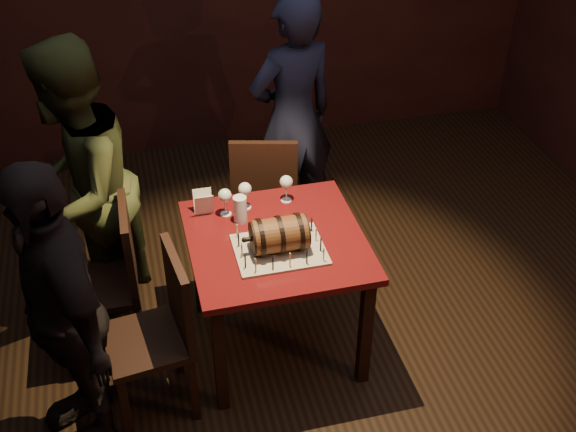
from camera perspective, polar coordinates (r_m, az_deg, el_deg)
The scene contains 16 objects.
room_shell at distance 3.26m, azimuth 1.36°, elevation 6.09°, with size 5.04×5.04×2.80m.
pub_table at distance 3.78m, azimuth -0.93°, elevation -3.08°, with size 0.90×0.90×0.75m.
cake_board at distance 3.63m, azimuth -0.67°, elevation -2.66°, with size 0.45×0.35×0.01m, color #AC9E8B.
barrel_cake at distance 3.57m, azimuth -0.69°, elevation -1.48°, with size 0.33×0.19×0.19m.
birthday_candles at distance 3.60m, azimuth -0.68°, elevation -2.09°, with size 0.40×0.30×0.09m.
wine_glass_left at distance 3.83m, azimuth -5.01°, elevation 1.55°, with size 0.07×0.07×0.16m.
wine_glass_mid at distance 3.87m, azimuth -3.42°, elevation 2.06°, with size 0.07×0.07×0.16m.
wine_glass_right at distance 3.92m, azimuth -0.14°, elevation 2.62°, with size 0.07×0.07×0.16m.
pint_of_ale at distance 3.80m, azimuth -3.80°, elevation 0.50°, with size 0.07×0.07×0.15m.
menu_card at distance 3.88m, azimuth -6.70°, elevation 1.01°, with size 0.10×0.05×0.13m, color white, non-canonical shape.
chair_back at distance 4.48m, azimuth -1.83°, elevation 1.97°, with size 0.49×0.49×0.93m.
chair_left_rear at distance 3.95m, azimuth -13.61°, elevation -4.55°, with size 0.41×0.41×0.93m.
chair_left_front at distance 3.61m, azimuth -9.94°, elevation -8.63°, with size 0.45×0.45×0.93m.
person_back at distance 4.65m, azimuth 0.37°, elevation 7.71°, with size 0.60×0.39×1.65m, color black.
person_left_rear at distance 4.05m, azimuth -16.19°, elevation 1.90°, with size 0.83×0.64×1.70m, color #333B1D.
person_left_front at distance 3.41m, azimuth -17.43°, elevation -7.19°, with size 0.92×0.38×1.57m, color black.
Camera 1 is at (-0.76, -2.72, 3.02)m, focal length 45.00 mm.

